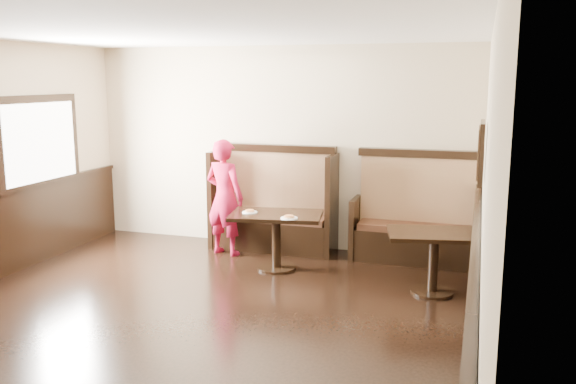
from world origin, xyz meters
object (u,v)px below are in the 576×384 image
at_px(booth_neighbor, 416,225).
at_px(child, 225,197).
at_px(table_main, 276,227).
at_px(table_neighbor, 434,248).
at_px(booth_main, 274,211).

bearing_deg(booth_neighbor, child, -169.21).
bearing_deg(table_main, booth_neighbor, 19.43).
height_order(booth_neighbor, table_neighbor, booth_neighbor).
bearing_deg(table_neighbor, child, 153.56).
height_order(table_main, child, child).
height_order(booth_neighbor, table_main, booth_neighbor).
relative_size(booth_main, child, 1.11).
bearing_deg(child, table_main, 167.43).
height_order(booth_main, table_main, booth_main).
bearing_deg(child, table_neighbor, 178.85).
bearing_deg(table_neighbor, booth_main, 140.14).
height_order(table_neighbor, child, child).
xyz_separation_m(booth_neighbor, child, (-2.49, -0.47, 0.30)).
relative_size(booth_main, booth_neighbor, 1.06).
bearing_deg(booth_neighbor, table_neighbor, -75.03).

